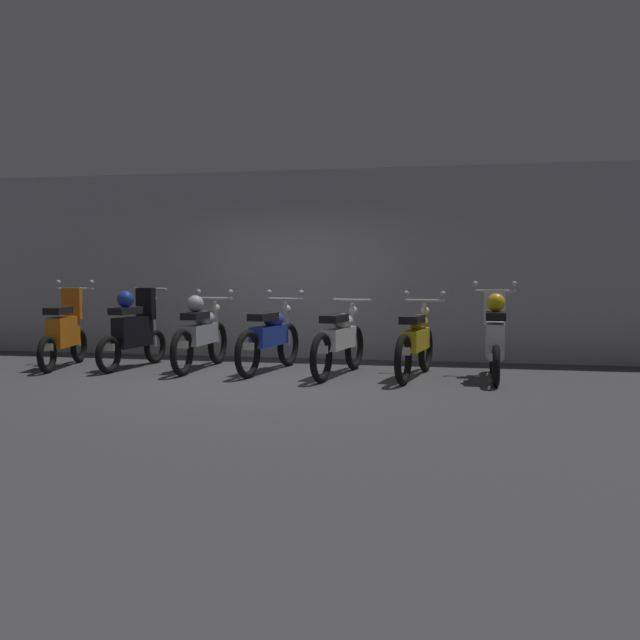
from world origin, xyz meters
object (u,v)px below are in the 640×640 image
object	(u,v)px
motorbike_slot_3	(270,337)
motorbike_slot_5	(416,341)
motorbike_slot_2	(201,333)
motorbike_slot_1	(134,330)
motorbike_slot_0	(64,332)
motorbike_slot_6	(495,337)
motorbike_slot_4	(339,340)

from	to	relation	value
motorbike_slot_3	motorbike_slot_5	distance (m)	2.07
motorbike_slot_2	motorbike_slot_1	bearing A→B (deg)	-177.46
motorbike_slot_5	motorbike_slot_0	bearing A→B (deg)	179.84
motorbike_slot_1	motorbike_slot_5	distance (m)	4.13
motorbike_slot_5	motorbike_slot_6	size ratio (longest dim) A/B	1.15
motorbike_slot_3	motorbike_slot_0	bearing A→B (deg)	-177.12
motorbike_slot_2	motorbike_slot_4	size ratio (longest dim) A/B	1.01
motorbike_slot_0	motorbike_slot_2	size ratio (longest dim) A/B	0.86
motorbike_slot_0	motorbike_slot_6	size ratio (longest dim) A/B	1.00
motorbike_slot_3	motorbike_slot_4	bearing A→B (deg)	-10.06
motorbike_slot_4	motorbike_slot_1	bearing A→B (deg)	177.20
motorbike_slot_1	motorbike_slot_2	world-z (taller)	motorbike_slot_1
motorbike_slot_0	motorbike_slot_2	distance (m)	2.08
motorbike_slot_0	motorbike_slot_6	xyz separation A→B (m)	(6.20, 0.01, 0.04)
motorbike_slot_2	motorbike_slot_4	xyz separation A→B (m)	(2.07, -0.20, -0.04)
motorbike_slot_1	motorbike_slot_6	world-z (taller)	motorbike_slot_6
motorbike_slot_0	motorbike_slot_5	distance (m)	5.17
motorbike_slot_5	motorbike_slot_6	world-z (taller)	motorbike_slot_6
motorbike_slot_5	motorbike_slot_6	xyz separation A→B (m)	(1.03, 0.02, 0.08)
motorbike_slot_2	motorbike_slot_3	bearing A→B (deg)	-0.79
motorbike_slot_2	motorbike_slot_3	world-z (taller)	same
motorbike_slot_1	motorbike_slot_3	bearing A→B (deg)	0.87
motorbike_slot_4	motorbike_slot_6	size ratio (longest dim) A/B	1.15
motorbike_slot_2	motorbike_slot_4	distance (m)	2.08
motorbike_slot_3	motorbike_slot_5	size ratio (longest dim) A/B	1.00
motorbike_slot_2	motorbike_slot_3	xyz separation A→B (m)	(1.04, -0.01, -0.04)
motorbike_slot_3	motorbike_slot_4	xyz separation A→B (m)	(1.03, -0.18, -0.00)
motorbike_slot_4	motorbike_slot_2	bearing A→B (deg)	174.55
motorbike_slot_2	motorbike_slot_5	world-z (taller)	same
motorbike_slot_4	motorbike_slot_6	world-z (taller)	motorbike_slot_6
motorbike_slot_0	motorbike_slot_5	bearing A→B (deg)	-0.16
motorbike_slot_0	motorbike_slot_4	xyz separation A→B (m)	(4.14, -0.03, -0.04)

